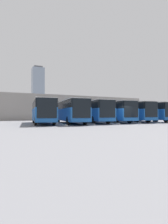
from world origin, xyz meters
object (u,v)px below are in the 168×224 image
object	(u,v)px
bus_1	(130,111)
bus_4	(70,111)
bus_3	(92,111)
bus_2	(112,111)
bus_0	(147,112)
bus_5	(43,111)

from	to	relation	value
bus_1	bus_4	world-z (taller)	same
bus_4	bus_3	bearing A→B (deg)	-166.29
bus_2	bus_4	world-z (taller)	same
bus_0	bus_1	bearing A→B (deg)	3.55
bus_2	bus_4	xyz separation A→B (m)	(7.79, 0.54, 0.00)
bus_2	bus_3	size ratio (longest dim) A/B	1.00
bus_3	bus_4	size ratio (longest dim) A/B	1.00
bus_1	bus_5	distance (m)	15.59
bus_2	bus_5	size ratio (longest dim) A/B	1.00
bus_2	bus_1	bearing A→B (deg)	-171.88
bus_0	bus_5	xyz separation A→B (m)	(19.48, -0.48, 0.00)
bus_0	bus_4	size ratio (longest dim) A/B	1.00
bus_2	bus_0	bearing A→B (deg)	-174.17
bus_5	bus_0	bearing A→B (deg)	-175.07
bus_0	bus_3	world-z (taller)	same
bus_0	bus_3	size ratio (longest dim) A/B	1.00
bus_1	bus_4	bearing A→B (deg)	9.59
bus_1	bus_2	distance (m)	3.90
bus_4	bus_5	world-z (taller)	same
bus_1	bus_2	xyz separation A→B (m)	(3.90, 0.12, 0.00)
bus_2	bus_4	size ratio (longest dim) A/B	1.00
bus_5	bus_3	bearing A→B (deg)	-176.96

